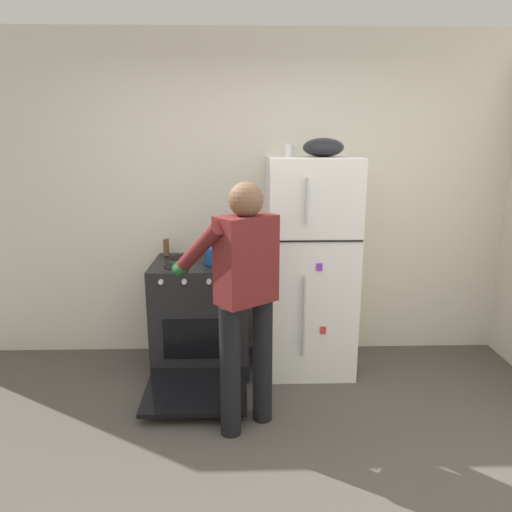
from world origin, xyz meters
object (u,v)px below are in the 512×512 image
Objects in this scene: red_pot at (220,255)px; pepper_mill at (166,248)px; person_cook at (242,285)px; coffee_mug at (289,150)px; refrigerator at (309,266)px; stove_range at (202,317)px; mixing_bowl at (323,147)px.

red_pot is 0.52m from pepper_mill.
person_cook is at bearing -58.70° from pepper_mill.
red_pot is 3.09× the size of coffee_mug.
refrigerator reaches higher than stove_range.
refrigerator is 1.01m from person_cook.
coffee_mug is 0.36× the size of mixing_bowl.
pepper_mill is at bearing 151.48° from red_pot.
coffee_mug is 0.79× the size of pepper_mill.
person_cook is at bearing -111.92° from coffee_mug.
refrigerator reaches higher than person_cook.
person_cook is 14.28× the size of coffee_mug.
stove_range is at bearing -178.85° from refrigerator.
refrigerator is 5.51× the size of mixing_bowl.
person_cook reaches higher than stove_range.
person_cook is 4.63× the size of red_pot.
person_cook is 1.33m from mixing_bowl.
pepper_mill reaches higher than red_pot.
mixing_bowl is (0.95, 0.02, 1.35)m from stove_range.
red_pot is (-0.71, -0.05, 0.10)m from refrigerator.
red_pot is at bearing -28.52° from pepper_mill.
pepper_mill reaches higher than stove_range.
refrigerator is 0.92m from coffee_mug.
mixing_bowl is (0.08, 0.00, 0.93)m from refrigerator.
stove_range is at bearing -35.98° from pepper_mill.
stove_range is (-0.87, -0.02, -0.42)m from refrigerator.
coffee_mug is at bearing 10.59° from red_pot.
mixing_bowl reaches higher than refrigerator.
pepper_mill is (-0.30, 0.22, 0.53)m from stove_range.
refrigerator reaches higher than red_pot.
mixing_bowl is at bearing 53.83° from person_cook.
red_pot is at bearing 102.42° from person_cook.
pepper_mill is at bearing 121.30° from person_cook.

